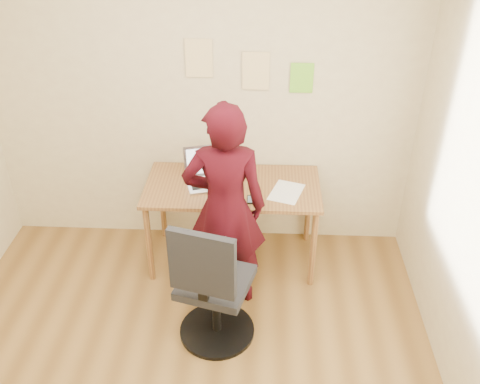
# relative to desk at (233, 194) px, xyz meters

# --- Properties ---
(room) EXTENTS (3.58, 3.58, 2.78)m
(room) POSITION_rel_desk_xyz_m (-0.27, -1.38, 0.70)
(room) COLOR brown
(room) RESTS_ON ground
(desk) EXTENTS (1.40, 0.70, 0.74)m
(desk) POSITION_rel_desk_xyz_m (0.00, 0.00, 0.00)
(desk) COLOR olive
(desk) RESTS_ON ground
(laptop) EXTENTS (0.44, 0.41, 0.26)m
(laptop) POSITION_rel_desk_xyz_m (-0.19, 0.05, 0.14)
(laptop) COLOR silver
(laptop) RESTS_ON desk
(paper_sheet) EXTENTS (0.31, 0.37, 0.00)m
(paper_sheet) POSITION_rel_desk_xyz_m (0.43, -0.08, 0.09)
(paper_sheet) COLOR white
(paper_sheet) RESTS_ON desk
(phone) EXTENTS (0.06, 0.12, 0.01)m
(phone) POSITION_rel_desk_xyz_m (0.16, -0.21, 0.09)
(phone) COLOR black
(phone) RESTS_ON desk
(wall_note_left) EXTENTS (0.21, 0.00, 0.30)m
(wall_note_left) POSITION_rel_desk_xyz_m (-0.27, 0.36, 1.00)
(wall_note_left) COLOR #F1D290
(wall_note_left) RESTS_ON room
(wall_note_mid) EXTENTS (0.21, 0.00, 0.30)m
(wall_note_mid) POSITION_rel_desk_xyz_m (0.17, 0.36, 0.91)
(wall_note_mid) COLOR #F1D290
(wall_note_mid) RESTS_ON room
(wall_note_right) EXTENTS (0.18, 0.00, 0.24)m
(wall_note_right) POSITION_rel_desk_xyz_m (0.52, 0.36, 0.86)
(wall_note_right) COLOR #7AD830
(wall_note_right) RESTS_ON room
(office_chair) EXTENTS (0.57, 0.58, 1.05)m
(office_chair) POSITION_rel_desk_xyz_m (-0.08, -0.93, -0.20)
(office_chair) COLOR black
(office_chair) RESTS_ON ground
(person) EXTENTS (0.62, 0.42, 1.65)m
(person) POSITION_rel_desk_xyz_m (-0.03, -0.45, 0.17)
(person) COLOR #33060E
(person) RESTS_ON ground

